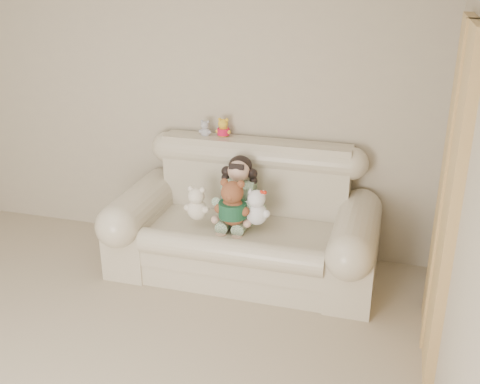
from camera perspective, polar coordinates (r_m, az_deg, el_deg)
The scene contains 9 objects.
wall_back at distance 4.99m, azimuth -6.76°, elevation 9.34°, with size 4.50×4.50×0.00m, color tan.
sofa at distance 4.53m, azimuth 0.35°, elevation -2.30°, with size 2.10×0.95×1.03m, color beige, non-canonical shape.
door_panel at distance 3.64m, azimuth 19.98°, elevation -0.83°, with size 0.06×0.90×2.10m, color #9D7243.
seated_child at distance 4.55m, azimuth -0.10°, elevation 0.28°, with size 0.33×0.41×0.55m, color #347236, non-canonical shape.
brown_teddy at distance 4.33m, azimuth -0.74°, elevation -0.62°, with size 0.28×0.21×0.43m, color brown, non-canonical shape.
white_cat at distance 4.35m, azimuth 1.67°, elevation -1.14°, with size 0.22×0.17×0.34m, color white, non-canonical shape.
cream_teddy at distance 4.45m, azimuth -4.31°, elevation -0.81°, with size 0.21×0.16×0.32m, color white, non-canonical shape.
yellow_mini_bear at distance 4.76m, azimuth -1.67°, elevation 6.54°, with size 0.13×0.10×0.20m, color gold, non-canonical shape.
grey_mini_plush at distance 4.80m, azimuth -3.48°, elevation 6.45°, with size 0.11×0.09×0.17m, color #AEADB4, non-canonical shape.
Camera 1 is at (1.90, -1.98, 2.38)m, focal length 42.89 mm.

